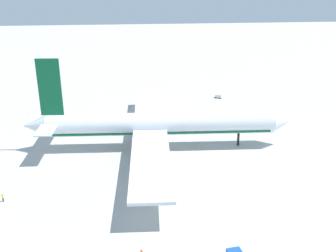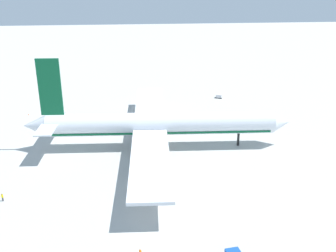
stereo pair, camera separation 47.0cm
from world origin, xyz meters
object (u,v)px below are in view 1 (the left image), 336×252
(ground_worker_2, at_px, (3,198))
(baggage_cart_1, at_px, (218,96))
(airliner, at_px, (156,125))
(traffic_cone_4, at_px, (28,115))

(ground_worker_2, bearing_deg, baggage_cart_1, 47.50)
(baggage_cart_1, xyz_separation_m, ground_worker_2, (-62.91, -68.65, 0.14))
(airliner, height_order, baggage_cart_1, airliner)
(baggage_cart_1, height_order, ground_worker_2, ground_worker_2)
(baggage_cart_1, distance_m, traffic_cone_4, 71.29)
(traffic_cone_4, bearing_deg, airliner, -36.80)
(airliner, height_order, ground_worker_2, airliner)
(airliner, distance_m, traffic_cone_4, 52.86)
(traffic_cone_4, bearing_deg, ground_worker_2, -82.63)
(airliner, xyz_separation_m, traffic_cone_4, (-42.01, 31.42, -6.49))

